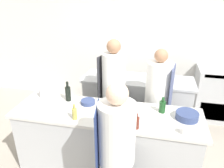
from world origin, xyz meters
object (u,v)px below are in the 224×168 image
object	(u,v)px
chef_at_pass_far	(113,93)
bowl_mixing_large	(88,102)
chef_at_stove	(157,101)
bottle_sauce	(42,92)
cup	(184,130)
bottle_vinegar	(162,106)
bowl_prep_small	(187,116)
bottle_olive_oil	(75,113)
oven_range	(218,94)
chef_at_prep_near	(116,155)
stockpot	(107,72)
bottle_wine	(136,122)
bottle_cooking_oil	(68,93)

from	to	relation	value
chef_at_pass_far	bowl_mixing_large	xyz separation A→B (m)	(-0.25, -0.51, 0.08)
chef_at_stove	bowl_mixing_large	bearing A→B (deg)	-52.89
bottle_sauce	cup	bearing A→B (deg)	-13.32
bottle_vinegar	bowl_prep_small	bearing A→B (deg)	-17.56
bottle_olive_oil	bottle_vinegar	size ratio (longest dim) A/B	0.97
oven_range	cup	xyz separation A→B (m)	(-0.86, -2.03, 0.46)
chef_at_prep_near	stockpot	world-z (taller)	chef_at_prep_near
oven_range	cup	size ratio (longest dim) A/B	11.96
chef_at_prep_near	bottle_wine	size ratio (longest dim) A/B	8.43
chef_at_prep_near	cup	distance (m)	0.80
bowl_mixing_large	cup	distance (m)	1.33
oven_range	chef_at_stove	distance (m)	1.64
chef_at_pass_far	stockpot	bearing A→B (deg)	42.49
chef_at_stove	chef_at_pass_far	bearing A→B (deg)	-82.41
oven_range	bowl_prep_small	distance (m)	1.94
chef_at_stove	bottle_sauce	distance (m)	1.73
chef_at_prep_near	bowl_prep_small	world-z (taller)	chef_at_prep_near
bowl_mixing_large	bowl_prep_small	xyz separation A→B (m)	(1.31, -0.10, 0.02)
bottle_wine	bottle_vinegar	bearing A→B (deg)	55.71
chef_at_prep_near	bottle_cooking_oil	xyz separation A→B (m)	(-0.87, 0.83, 0.23)
chef_at_stove	bowl_mixing_large	size ratio (longest dim) A/B	8.13
chef_at_pass_far	bottle_cooking_oil	world-z (taller)	chef_at_pass_far
bottle_olive_oil	bowl_mixing_large	xyz separation A→B (m)	(0.04, 0.41, -0.05)
stockpot	oven_range	bearing A→B (deg)	14.85
oven_range	bottle_olive_oil	distance (m)	2.98
bottle_sauce	bowl_prep_small	bearing A→B (deg)	-4.10
bowl_mixing_large	bowl_prep_small	distance (m)	1.32
bottle_cooking_oil	cup	distance (m)	1.63
chef_at_stove	bottle_wine	world-z (taller)	chef_at_stove
chef_at_prep_near	bottle_vinegar	world-z (taller)	chef_at_prep_near
bottle_wine	chef_at_prep_near	bearing A→B (deg)	-112.93
bowl_prep_small	bottle_sauce	bearing A→B (deg)	175.90
oven_range	stockpot	bearing A→B (deg)	-165.15
chef_at_stove	cup	bearing A→B (deg)	28.83
chef_at_prep_near	chef_at_pass_far	distance (m)	1.35
bottle_vinegar	bottle_wine	distance (m)	0.52
chef_at_stove	bowl_mixing_large	distance (m)	1.07
bowl_mixing_large	bottle_olive_oil	bearing A→B (deg)	-95.09
chef_at_pass_far	bottle_cooking_oil	bearing A→B (deg)	149.85
oven_range	chef_at_prep_near	xyz separation A→B (m)	(-1.55, -2.40, 0.30)
bottle_vinegar	cup	size ratio (longest dim) A/B	2.47
cup	bottle_vinegar	bearing A→B (deg)	120.27
chef_at_pass_far	bowl_mixing_large	world-z (taller)	chef_at_pass_far
chef_at_prep_near	chef_at_stove	xyz separation A→B (m)	(0.38, 1.29, -0.00)
bottle_olive_oil	bottle_wine	distance (m)	0.76
chef_at_pass_far	bottle_vinegar	distance (m)	0.93
bottle_cooking_oil	bowl_mixing_large	distance (m)	0.32
chef_at_stove	bottle_cooking_oil	xyz separation A→B (m)	(-1.25, -0.45, 0.23)
bottle_sauce	bowl_prep_small	distance (m)	2.04
bottle_olive_oil	bottle_vinegar	distance (m)	1.12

